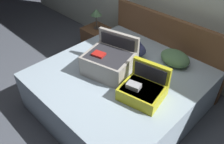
{
  "coord_description": "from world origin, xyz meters",
  "views": [
    {
      "loc": [
        1.49,
        -1.22,
        2.3
      ],
      "look_at": [
        0.0,
        0.26,
        0.66
      ],
      "focal_mm": 36.67,
      "sensor_mm": 36.0,
      "label": 1
    }
  ],
  "objects_px": {
    "hard_case_medium": "(143,89)",
    "pillow_near_headboard": "(175,58)",
    "table_lamp": "(96,13)",
    "nightstand": "(97,41)",
    "duffel_bag": "(129,46)",
    "bed": "(120,90)",
    "hard_case_large": "(109,61)"
  },
  "relations": [
    {
      "from": "hard_case_large",
      "to": "nightstand",
      "type": "height_order",
      "value": "hard_case_large"
    },
    {
      "from": "table_lamp",
      "to": "duffel_bag",
      "type": "bearing_deg",
      "value": -16.29
    },
    {
      "from": "table_lamp",
      "to": "pillow_near_headboard",
      "type": "bearing_deg",
      "value": -1.48
    },
    {
      "from": "bed",
      "to": "hard_case_large",
      "type": "bearing_deg",
      "value": -153.69
    },
    {
      "from": "duffel_bag",
      "to": "pillow_near_headboard",
      "type": "distance_m",
      "value": 0.62
    },
    {
      "from": "hard_case_large",
      "to": "nightstand",
      "type": "distance_m",
      "value": 1.39
    },
    {
      "from": "duffel_bag",
      "to": "table_lamp",
      "type": "relative_size",
      "value": 1.55
    },
    {
      "from": "hard_case_medium",
      "to": "nightstand",
      "type": "distance_m",
      "value": 1.87
    },
    {
      "from": "bed",
      "to": "duffel_bag",
      "type": "relative_size",
      "value": 3.48
    },
    {
      "from": "hard_case_medium",
      "to": "pillow_near_headboard",
      "type": "height_order",
      "value": "hard_case_medium"
    },
    {
      "from": "table_lamp",
      "to": "nightstand",
      "type": "bearing_deg",
      "value": 0.0
    },
    {
      "from": "duffel_bag",
      "to": "table_lamp",
      "type": "distance_m",
      "value": 1.02
    },
    {
      "from": "hard_case_large",
      "to": "pillow_near_headboard",
      "type": "bearing_deg",
      "value": 42.32
    },
    {
      "from": "hard_case_large",
      "to": "hard_case_medium",
      "type": "relative_size",
      "value": 1.28
    },
    {
      "from": "hard_case_large",
      "to": "table_lamp",
      "type": "distance_m",
      "value": 1.31
    },
    {
      "from": "hard_case_medium",
      "to": "pillow_near_headboard",
      "type": "distance_m",
      "value": 0.77
    },
    {
      "from": "hard_case_large",
      "to": "nightstand",
      "type": "bearing_deg",
      "value": 131.36
    },
    {
      "from": "bed",
      "to": "hard_case_medium",
      "type": "height_order",
      "value": "hard_case_medium"
    },
    {
      "from": "duffel_bag",
      "to": "nightstand",
      "type": "height_order",
      "value": "duffel_bag"
    },
    {
      "from": "nightstand",
      "to": "table_lamp",
      "type": "bearing_deg",
      "value": 0.0
    },
    {
      "from": "nightstand",
      "to": "hard_case_medium",
      "type": "bearing_deg",
      "value": -26.06
    },
    {
      "from": "hard_case_large",
      "to": "duffel_bag",
      "type": "bearing_deg",
      "value": 87.84
    },
    {
      "from": "bed",
      "to": "table_lamp",
      "type": "height_order",
      "value": "table_lamp"
    },
    {
      "from": "bed",
      "to": "table_lamp",
      "type": "xyz_separation_m",
      "value": [
        -1.19,
        0.69,
        0.49
      ]
    },
    {
      "from": "nightstand",
      "to": "table_lamp",
      "type": "distance_m",
      "value": 0.52
    },
    {
      "from": "hard_case_medium",
      "to": "nightstand",
      "type": "relative_size",
      "value": 1.03
    },
    {
      "from": "pillow_near_headboard",
      "to": "hard_case_medium",
      "type": "bearing_deg",
      "value": -83.0
    },
    {
      "from": "pillow_near_headboard",
      "to": "bed",
      "type": "bearing_deg",
      "value": -118.57
    },
    {
      "from": "hard_case_medium",
      "to": "duffel_bag",
      "type": "distance_m",
      "value": 0.84
    },
    {
      "from": "hard_case_large",
      "to": "hard_case_medium",
      "type": "bearing_deg",
      "value": -19.32
    },
    {
      "from": "hard_case_medium",
      "to": "table_lamp",
      "type": "xyz_separation_m",
      "value": [
        -1.64,
        0.8,
        0.11
      ]
    },
    {
      "from": "hard_case_medium",
      "to": "pillow_near_headboard",
      "type": "bearing_deg",
      "value": 85.8
    }
  ]
}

